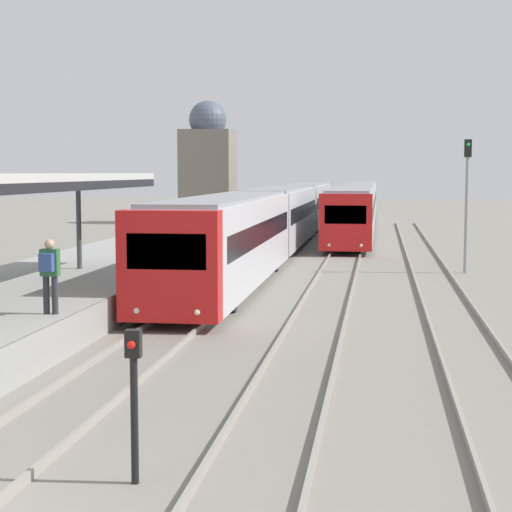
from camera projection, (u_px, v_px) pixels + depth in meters
person_on_platform at (49, 270)px, 18.83m from camera, size 0.40×0.40×1.66m
train_near at (280, 215)px, 45.47m from camera, size 2.62×49.21×3.21m
train_far at (357, 203)px, 62.99m from camera, size 2.56×45.58×3.13m
signal_post_near at (134, 390)px, 11.00m from camera, size 0.20×0.21×2.03m
signal_mast_far at (467, 190)px, 33.94m from camera, size 0.28×0.29×5.32m
distant_domed_building at (208, 167)px, 67.38m from camera, size 4.00×4.00×9.61m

